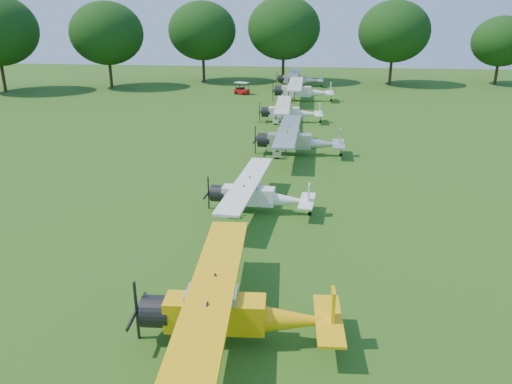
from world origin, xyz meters
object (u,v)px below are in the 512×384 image
at_px(aircraft_4, 296,139).
at_px(aircraft_6, 301,90).
at_px(aircraft_5, 289,111).
at_px(aircraft_2, 231,309).
at_px(aircraft_3, 256,193).
at_px(aircraft_7, 298,78).
at_px(golf_cart, 242,90).

xyz_separation_m(aircraft_4, aircraft_6, (-0.39, 24.98, 0.11)).
height_order(aircraft_4, aircraft_5, aircraft_4).
bearing_deg(aircraft_6, aircraft_2, -91.44).
bearing_deg(aircraft_5, aircraft_6, 84.49).
relative_size(aircraft_3, aircraft_6, 0.80).
distance_m(aircraft_6, aircraft_7, 12.66).
bearing_deg(aircraft_3, aircraft_5, 93.12).
xyz_separation_m(aircraft_5, golf_cart, (-7.28, 17.29, -0.65)).
xyz_separation_m(aircraft_2, aircraft_4, (1.28, 23.90, 0.00)).
bearing_deg(aircraft_6, aircraft_3, -92.50).
distance_m(aircraft_3, aircraft_4, 12.24).
relative_size(aircraft_3, aircraft_7, 0.87).
bearing_deg(aircraft_6, golf_cart, 150.99).
xyz_separation_m(aircraft_3, aircraft_4, (1.75, 12.11, 0.18)).
bearing_deg(aircraft_6, aircraft_4, -89.50).
bearing_deg(aircraft_4, aircraft_6, 91.70).
bearing_deg(aircraft_2, aircraft_3, 89.25).
height_order(aircraft_3, golf_cart, aircraft_3).
bearing_deg(aircraft_4, aircraft_3, -97.42).
relative_size(aircraft_2, aircraft_4, 1.00).
height_order(aircraft_2, aircraft_5, aircraft_2).
distance_m(aircraft_2, aircraft_5, 36.01).
bearing_deg(aircraft_7, golf_cart, -130.27).
height_order(aircraft_2, aircraft_3, aircraft_2).
height_order(aircraft_4, aircraft_7, aircraft_4).
bearing_deg(aircraft_7, aircraft_4, -86.70).
xyz_separation_m(aircraft_6, aircraft_7, (-0.77, 12.64, -0.12)).
distance_m(aircraft_4, golf_cart, 30.62).
height_order(aircraft_4, golf_cart, aircraft_4).
height_order(aircraft_3, aircraft_4, aircraft_4).
height_order(aircraft_2, golf_cart, aircraft_2).
xyz_separation_m(aircraft_2, aircraft_3, (-0.47, 11.79, -0.18)).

